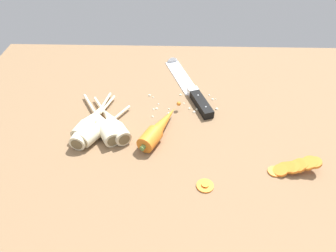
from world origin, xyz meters
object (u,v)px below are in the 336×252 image
Objects in this scene: parsnip_mid_right at (89,125)px; carrot_slice_stack at (295,166)px; parsnip_front at (102,123)px; whole_carrot at (159,128)px; parsnip_mid_left at (91,121)px; parsnip_back at (99,128)px; parsnip_outer at (113,124)px; carrot_slice_stray_near at (205,185)px; chefs_knife at (186,82)px.

parsnip_mid_right is 1.98× the size of carrot_slice_stack.
carrot_slice_stack is at bearing -15.90° from parsnip_front.
whole_carrot reaches higher than parsnip_mid_right.
parsnip_mid_left is at bearing 83.85° from parsnip_mid_right.
parsnip_mid_left is (-17.64, 2.07, -0.12)cm from whole_carrot.
parsnip_back is at bearing -23.54° from parsnip_mid_right.
parsnip_mid_right and parsnip_outer have the same top height.
parsnip_front is 1.11× the size of parsnip_mid_left.
parsnip_mid_left is at bearing 136.18° from parsnip_back.
carrot_slice_stray_near is (22.27, -17.68, -1.62)cm from parsnip_outer.
carrot_slice_stack is at bearing -13.55° from parsnip_back.
parsnip_mid_left is 6.00cm from parsnip_outer.
parsnip_mid_left reaches higher than chefs_knife.
parsnip_mid_right is (-3.28, -0.66, 0.00)cm from parsnip_front.
parsnip_back is (-0.52, -1.86, 0.00)cm from parsnip_front.
parsnip_front is 30.78cm from carrot_slice_stray_near.
parsnip_back is at bearing -178.30° from whole_carrot.
whole_carrot is at bearing -107.25° from chefs_knife.
parsnip_front is at bearing 74.46° from parsnip_back.
carrot_slice_stray_near is at bearing -57.09° from whole_carrot.
parsnip_mid_right reaches higher than carrot_slice_stray_near.
chefs_knife is 41.71cm from carrot_slice_stack.
parsnip_front is 5.60× the size of carrot_slice_stray_near.
parsnip_front is at bearing 11.37° from parsnip_mid_right.
parsnip_front is at bearing 178.42° from parsnip_outer.
parsnip_mid_left is 3.63cm from parsnip_back.
parsnip_outer is at bearing -6.99° from parsnip_mid_left.
carrot_slice_stack reaches higher than carrot_slice_stray_near.
parsnip_front is at bearing -11.74° from parsnip_mid_left.
parsnip_front is at bearing 174.42° from whole_carrot.
parsnip_mid_left is 0.83× the size of parsnip_mid_right.
parsnip_mid_right is at bearing -138.27° from chefs_knife.
carrot_slice_stack is at bearing 13.71° from carrot_slice_stray_near.
carrot_slice_stack is 20.69cm from carrot_slice_stray_near.
chefs_knife is at bearing 41.73° from parsnip_mid_right.
carrot_slice_stack is (23.52, -34.43, 0.80)cm from chefs_knife.
parsnip_back is (2.76, -1.20, 0.00)cm from parsnip_mid_right.
chefs_knife is 2.06× the size of parsnip_back.
carrot_slice_stack is (48.29, -13.52, -0.52)cm from parsnip_mid_left.
parsnip_front reaches higher than carrot_slice_stack.
parsnip_front is at bearing 144.69° from carrot_slice_stray_near.
carrot_slice_stack is (45.16, -12.87, -0.52)cm from parsnip_front.
whole_carrot is 17.79cm from parsnip_mid_right.
carrot_slice_stray_near is at bearing -33.13° from parsnip_mid_left.
carrot_slice_stray_near is (3.44, -39.33, -0.29)cm from chefs_knife.
whole_carrot is at bearing 122.91° from carrot_slice_stray_near.
whole_carrot reaches higher than chefs_knife.
parsnip_mid_left and parsnip_outer have the same top height.
parsnip_back is (2.62, -2.51, 0.00)cm from parsnip_mid_left.
parsnip_mid_right is at bearing -168.63° from parsnip_front.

